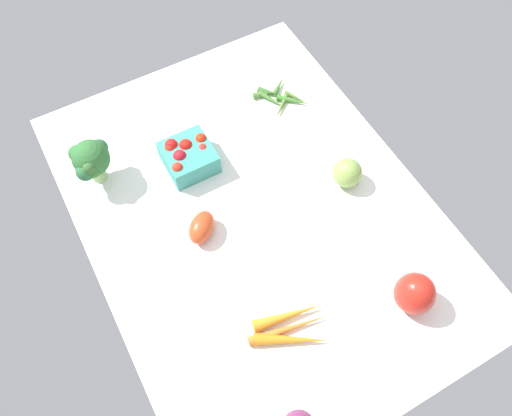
{
  "coord_description": "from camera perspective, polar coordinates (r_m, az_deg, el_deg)",
  "views": [
    {
      "loc": [
        49.93,
        -27.68,
        105.64
      ],
      "look_at": [
        0.0,
        0.0,
        4.0
      ],
      "focal_mm": 35.78,
      "sensor_mm": 36.0,
      "label": 1
    }
  ],
  "objects": [
    {
      "name": "roma_tomato",
      "position": [
        1.14,
        -6.1,
        -2.17
      ],
      "size": [
        9.38,
        9.54,
        5.26
      ],
      "primitive_type": "ellipsoid",
      "rotation": [
        0.0,
        0.0,
        5.46
      ],
      "color": "#CF4620",
      "rests_on": "tablecloth"
    },
    {
      "name": "bell_pepper_red",
      "position": [
        1.1,
        17.32,
        -9.09
      ],
      "size": [
        11.65,
        11.65,
        9.71
      ],
      "primitive_type": "ellipsoid",
      "rotation": [
        0.0,
        0.0,
        5.34
      ],
      "color": "red",
      "rests_on": "tablecloth"
    },
    {
      "name": "broccoli_head",
      "position": [
        1.23,
        -18.01,
        5.15
      ],
      "size": [
        9.48,
        9.26,
        12.3
      ],
      "color": "#9DC578",
      "rests_on": "tablecloth"
    },
    {
      "name": "carrot_bunch",
      "position": [
        1.07,
        3.83,
        -13.19
      ],
      "size": [
        12.41,
        17.93,
        2.68
      ],
      "color": "orange",
      "rests_on": "tablecloth"
    },
    {
      "name": "okra_pile",
      "position": [
        1.38,
        2.57,
        12.31
      ],
      "size": [
        12.98,
        12.8,
        1.88
      ],
      "color": "#427833",
      "rests_on": "tablecloth"
    },
    {
      "name": "heirloom_tomato_green",
      "position": [
        1.22,
        10.16,
        3.89
      ],
      "size": [
        7.06,
        7.06,
        7.06
      ],
      "primitive_type": "sphere",
      "color": "#87AB4F",
      "rests_on": "tablecloth"
    },
    {
      "name": "berry_basket",
      "position": [
        1.24,
        -7.63,
        5.77
      ],
      "size": [
        11.56,
        11.56,
        7.1
      ],
      "color": "teal",
      "rests_on": "tablecloth"
    },
    {
      "name": "tablecloth",
      "position": [
        1.19,
        -0.0,
        -0.71
      ],
      "size": [
        104.0,
        76.0,
        2.0
      ],
      "primitive_type": "cube",
      "color": "white",
      "rests_on": "ground"
    }
  ]
}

